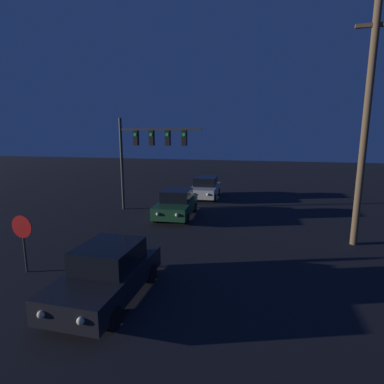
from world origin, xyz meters
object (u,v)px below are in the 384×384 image
(car_mid, at_px, (176,204))
(stop_sign, at_px, (23,233))
(car_near, at_px, (107,273))
(car_far, at_px, (205,188))
(utility_pole, at_px, (365,126))
(traffic_signal_mast, at_px, (146,146))

(car_mid, relative_size, stop_sign, 2.05)
(car_near, relative_size, car_far, 0.99)
(car_far, distance_m, utility_pole, 12.28)
(car_near, bearing_deg, traffic_signal_mast, -74.35)
(car_mid, xyz_separation_m, car_far, (0.56, 5.69, 0.00))
(car_mid, height_order, car_far, same)
(car_far, relative_size, traffic_signal_mast, 0.72)
(car_mid, relative_size, utility_pole, 0.42)
(car_near, height_order, utility_pole, utility_pole)
(car_near, relative_size, stop_sign, 2.01)
(car_near, height_order, traffic_signal_mast, traffic_signal_mast)
(car_far, distance_m, traffic_signal_mast, 6.29)
(stop_sign, relative_size, utility_pole, 0.21)
(car_far, distance_m, stop_sign, 14.24)
(traffic_signal_mast, bearing_deg, car_far, 59.16)
(car_far, bearing_deg, car_near, 88.16)
(car_near, relative_size, utility_pole, 0.42)
(utility_pole, bearing_deg, stop_sign, -154.05)
(utility_pole, bearing_deg, car_mid, 165.08)
(car_near, distance_m, stop_sign, 3.79)
(stop_sign, xyz_separation_m, utility_pole, (11.80, 5.74, 3.63))
(utility_pole, bearing_deg, car_near, -141.04)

